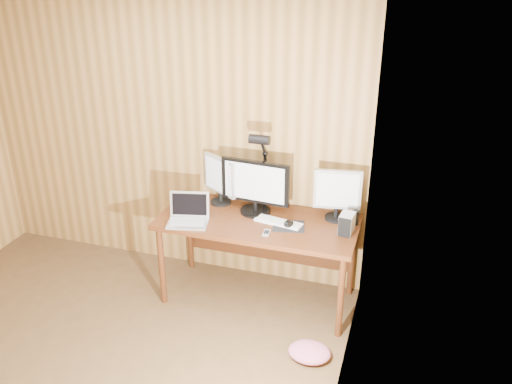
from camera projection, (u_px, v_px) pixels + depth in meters
The scene contains 14 objects.
room_shell at pixel (9, 248), 2.97m from camera, with size 4.00×4.00×4.00m.
desk at pixel (260, 229), 4.46m from camera, with size 1.60×0.70×0.75m.
monitor_center at pixel (255, 186), 4.38m from camera, with size 0.58×0.25×0.45m.
monitor_left at pixel (220, 179), 4.53m from camera, with size 0.33×0.21×0.41m.
monitor_right at pixel (337, 193), 4.27m from camera, with size 0.37×0.18×0.42m.
laptop at pixel (189, 215), 4.30m from camera, with size 0.36×0.31×0.23m.
keyboard at pixel (278, 222), 4.29m from camera, with size 0.40×0.19×0.02m.
mousepad at pixel (289, 226), 4.25m from camera, with size 0.25×0.20×0.00m, color black.
mouse at pixel (289, 224), 4.24m from camera, with size 0.07×0.12×0.04m, color black.
hard_drive at pixel (347, 224), 4.11m from camera, with size 0.12×0.16×0.16m.
phone at pixel (267, 233), 4.14m from camera, with size 0.06×0.10×0.01m.
speaker at pixel (355, 218), 4.25m from camera, with size 0.05×0.05×0.12m, color black.
desk_lamp at pixel (262, 159), 4.36m from camera, with size 0.16×0.23×0.71m.
fabric_pile at pixel (309, 352), 3.96m from camera, with size 0.31×0.26×0.10m, color #BA5A75, non-canonical shape.
Camera 1 is at (2.05, -2.05, 2.77)m, focal length 38.00 mm.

